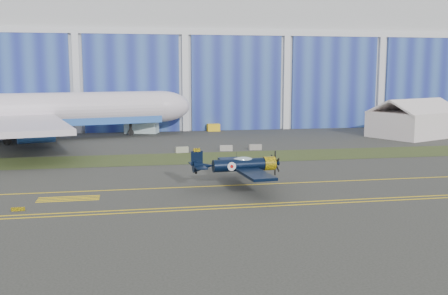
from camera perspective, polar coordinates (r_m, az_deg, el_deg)
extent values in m
plane|color=#393A35|center=(63.06, 0.74, -3.15)|extent=(260.00, 260.00, 0.00)
cube|color=#475128|center=(76.61, -1.29, -1.09)|extent=(260.00, 10.00, 0.02)
cube|color=silver|center=(133.19, -5.33, 9.33)|extent=(220.00, 45.00, 30.00)
cube|color=#243396|center=(110.51, -4.23, 6.97)|extent=(220.00, 0.60, 20.00)
cube|color=silver|center=(110.72, -4.29, 12.46)|extent=(220.00, 0.70, 1.20)
cube|color=yellow|center=(58.26, 1.70, -4.10)|extent=(200.00, 0.20, 0.02)
cube|color=yellow|center=(49.27, 4.03, -6.43)|extent=(80.00, 0.20, 0.02)
cube|color=yellow|center=(50.21, 3.74, -6.15)|extent=(80.00, 0.20, 0.02)
cube|color=yellow|center=(51.16, -21.51, -6.26)|extent=(1.20, 0.15, 0.35)
cube|color=white|center=(108.29, -8.97, 2.33)|extent=(7.16, 4.77, 2.88)
cube|color=yellow|center=(110.46, -1.16, 2.19)|extent=(2.66, 1.72, 1.52)
cube|color=#9B9D83|center=(81.48, -4.61, -0.24)|extent=(2.07, 0.91, 0.90)
cube|color=#9F9A92|center=(82.93, 0.24, -0.07)|extent=(2.06, 0.88, 0.90)
cube|color=gray|center=(84.10, 3.43, 0.03)|extent=(2.01, 0.64, 0.90)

